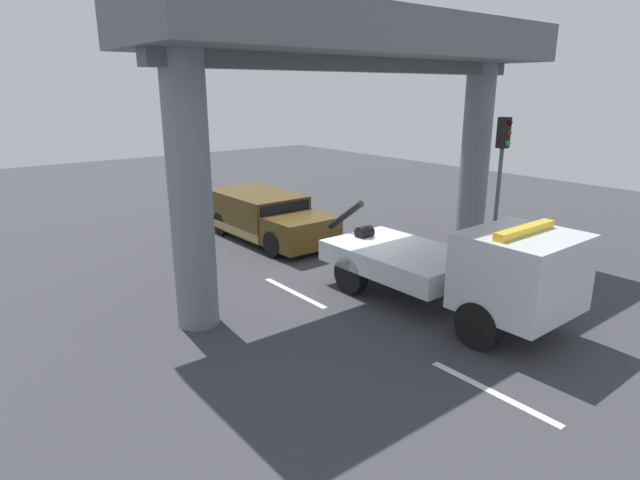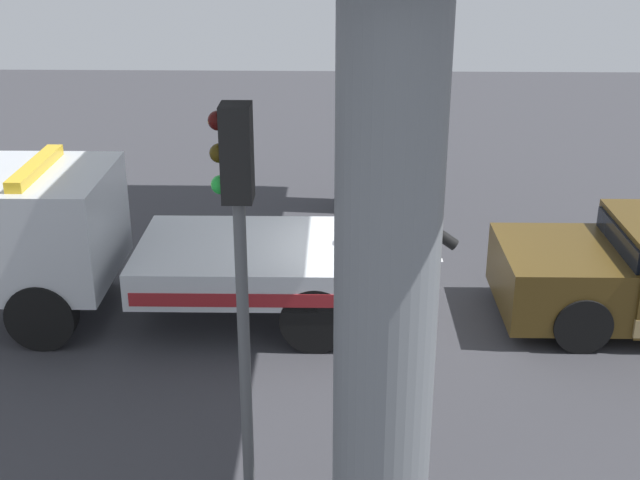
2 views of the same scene
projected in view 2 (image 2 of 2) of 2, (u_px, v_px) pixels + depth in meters
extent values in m
cube|color=#38383D|center=(375.00, 319.00, 13.19)|extent=(60.00, 40.00, 0.10)
cube|color=silver|center=(370.00, 259.00, 15.24)|extent=(2.60, 0.16, 0.01)
cube|color=silver|center=(39.00, 256.00, 15.36)|extent=(2.60, 0.16, 0.01)
cube|color=silver|center=(266.00, 261.00, 12.86)|extent=(3.85, 2.42, 0.55)
cube|color=silver|center=(43.00, 225.00, 12.71)|extent=(2.06, 2.32, 1.65)
cube|color=maroon|center=(259.00, 301.00, 11.78)|extent=(3.65, 0.04, 0.20)
cylinder|color=black|center=(412.00, 216.00, 12.55)|extent=(1.41, 0.19, 1.07)
cylinder|color=black|center=(358.00, 237.00, 12.69)|extent=(0.36, 0.45, 0.36)
cube|color=yellow|center=(35.00, 168.00, 12.37)|extent=(0.25, 1.92, 0.16)
cylinder|color=black|center=(42.00, 315.00, 12.11)|extent=(1.00, 0.33, 1.00)
cylinder|color=black|center=(82.00, 258.00, 14.04)|extent=(1.00, 0.33, 1.00)
cylinder|color=black|center=(315.00, 318.00, 12.05)|extent=(1.00, 0.33, 1.00)
cylinder|color=black|center=(318.00, 260.00, 13.98)|extent=(1.00, 0.33, 1.00)
cube|color=#4C3814|center=(557.00, 277.00, 12.84)|extent=(1.74, 2.12, 0.95)
cube|color=black|center=(617.00, 247.00, 12.64)|extent=(0.07, 1.94, 0.59)
cylinder|color=black|center=(581.00, 324.00, 12.05)|extent=(0.84, 0.28, 0.84)
cylinder|color=black|center=(550.00, 269.00, 13.83)|extent=(0.84, 0.28, 0.84)
cylinder|color=slate|center=(387.00, 277.00, 7.41)|extent=(0.93, 0.93, 5.92)
cylinder|color=slate|center=(361.00, 65.00, 16.71)|extent=(0.93, 0.93, 5.92)
cylinder|color=#515456|center=(245.00, 363.00, 8.47)|extent=(0.12, 0.12, 3.45)
cube|color=black|center=(237.00, 153.00, 7.66)|extent=(0.28, 0.32, 0.90)
sphere|color=#360605|center=(218.00, 121.00, 7.55)|extent=(0.18, 0.18, 0.18)
sphere|color=#3A2D06|center=(219.00, 153.00, 7.66)|extent=(0.18, 0.18, 0.18)
sphere|color=green|center=(221.00, 185.00, 7.77)|extent=(0.18, 0.18, 0.18)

